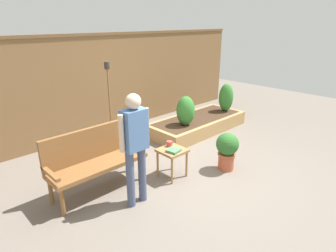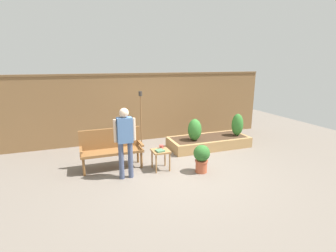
{
  "view_description": "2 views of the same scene",
  "coord_description": "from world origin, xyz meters",
  "px_view_note": "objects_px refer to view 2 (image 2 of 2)",
  "views": [
    {
      "loc": [
        -3.19,
        -2.82,
        2.39
      ],
      "look_at": [
        -0.01,
        0.5,
        0.69
      ],
      "focal_mm": 30.53,
      "sensor_mm": 36.0,
      "label": 1
    },
    {
      "loc": [
        -2.05,
        -5.19,
        2.46
      ],
      "look_at": [
        -0.01,
        0.4,
        0.97
      ],
      "focal_mm": 26.88,
      "sensor_mm": 36.0,
      "label": 2
    }
  ],
  "objects_px": {
    "potted_boxwood": "(202,157)",
    "person_by_bench": "(125,137)",
    "cup_on_table": "(161,147)",
    "shrub_near_bench": "(195,130)",
    "tiki_torch": "(141,110)",
    "shrub_far_corner": "(237,125)",
    "side_table": "(161,154)",
    "book_on_table": "(160,151)",
    "garden_bench": "(111,146)"
  },
  "relations": [
    {
      "from": "person_by_bench",
      "to": "shrub_near_bench",
      "type": "bearing_deg",
      "value": 27.38
    },
    {
      "from": "shrub_far_corner",
      "to": "potted_boxwood",
      "type": "bearing_deg",
      "value": -143.76
    },
    {
      "from": "book_on_table",
      "to": "shrub_far_corner",
      "type": "bearing_deg",
      "value": 10.36
    },
    {
      "from": "side_table",
      "to": "potted_boxwood",
      "type": "height_order",
      "value": "potted_boxwood"
    },
    {
      "from": "tiki_torch",
      "to": "shrub_far_corner",
      "type": "bearing_deg",
      "value": -13.8
    },
    {
      "from": "person_by_bench",
      "to": "book_on_table",
      "type": "bearing_deg",
      "value": 7.15
    },
    {
      "from": "potted_boxwood",
      "to": "shrub_far_corner",
      "type": "distance_m",
      "value": 2.43
    },
    {
      "from": "side_table",
      "to": "shrub_near_bench",
      "type": "relative_size",
      "value": 0.77
    },
    {
      "from": "shrub_far_corner",
      "to": "shrub_near_bench",
      "type": "bearing_deg",
      "value": 180.0
    },
    {
      "from": "side_table",
      "to": "shrub_near_bench",
      "type": "height_order",
      "value": "shrub_near_bench"
    },
    {
      "from": "book_on_table",
      "to": "shrub_near_bench",
      "type": "height_order",
      "value": "shrub_near_bench"
    },
    {
      "from": "side_table",
      "to": "potted_boxwood",
      "type": "xyz_separation_m",
      "value": [
        0.83,
        -0.46,
        -0.02
      ]
    },
    {
      "from": "book_on_table",
      "to": "potted_boxwood",
      "type": "distance_m",
      "value": 0.97
    },
    {
      "from": "shrub_near_bench",
      "to": "person_by_bench",
      "type": "relative_size",
      "value": 0.4
    },
    {
      "from": "side_table",
      "to": "potted_boxwood",
      "type": "bearing_deg",
      "value": -29.14
    },
    {
      "from": "side_table",
      "to": "book_on_table",
      "type": "relative_size",
      "value": 2.58
    },
    {
      "from": "cup_on_table",
      "to": "tiki_torch",
      "type": "bearing_deg",
      "value": 93.87
    },
    {
      "from": "cup_on_table",
      "to": "shrub_far_corner",
      "type": "height_order",
      "value": "shrub_far_corner"
    },
    {
      "from": "side_table",
      "to": "shrub_far_corner",
      "type": "bearing_deg",
      "value": 19.11
    },
    {
      "from": "book_on_table",
      "to": "potted_boxwood",
      "type": "bearing_deg",
      "value": -33.94
    },
    {
      "from": "tiki_torch",
      "to": "shrub_near_bench",
      "type": "bearing_deg",
      "value": -26.53
    },
    {
      "from": "garden_bench",
      "to": "shrub_far_corner",
      "type": "relative_size",
      "value": 2.13
    },
    {
      "from": "tiki_torch",
      "to": "person_by_bench",
      "type": "relative_size",
      "value": 1.08
    },
    {
      "from": "book_on_table",
      "to": "shrub_near_bench",
      "type": "distance_m",
      "value": 1.73
    },
    {
      "from": "garden_bench",
      "to": "shrub_far_corner",
      "type": "xyz_separation_m",
      "value": [
        3.85,
        0.43,
        0.09
      ]
    },
    {
      "from": "cup_on_table",
      "to": "shrub_near_bench",
      "type": "height_order",
      "value": "shrub_near_bench"
    },
    {
      "from": "garden_bench",
      "to": "person_by_bench",
      "type": "distance_m",
      "value": 0.84
    },
    {
      "from": "shrub_far_corner",
      "to": "book_on_table",
      "type": "bearing_deg",
      "value": -159.85
    },
    {
      "from": "shrub_near_bench",
      "to": "shrub_far_corner",
      "type": "bearing_deg",
      "value": 0.0
    },
    {
      "from": "shrub_near_bench",
      "to": "shrub_far_corner",
      "type": "relative_size",
      "value": 0.92
    },
    {
      "from": "potted_boxwood",
      "to": "person_by_bench",
      "type": "height_order",
      "value": "person_by_bench"
    },
    {
      "from": "book_on_table",
      "to": "shrub_far_corner",
      "type": "xyz_separation_m",
      "value": [
        2.82,
        1.04,
        0.14
      ]
    },
    {
      "from": "tiki_torch",
      "to": "person_by_bench",
      "type": "distance_m",
      "value": 2.01
    },
    {
      "from": "side_table",
      "to": "person_by_bench",
      "type": "xyz_separation_m",
      "value": [
        -0.85,
        -0.17,
        0.54
      ]
    },
    {
      "from": "shrub_near_bench",
      "to": "tiki_torch",
      "type": "xyz_separation_m",
      "value": [
        -1.39,
        0.69,
        0.54
      ]
    },
    {
      "from": "potted_boxwood",
      "to": "tiki_torch",
      "type": "height_order",
      "value": "tiki_torch"
    },
    {
      "from": "side_table",
      "to": "tiki_torch",
      "type": "distance_m",
      "value": 1.82
    },
    {
      "from": "garden_bench",
      "to": "cup_on_table",
      "type": "distance_m",
      "value": 1.2
    },
    {
      "from": "shrub_near_bench",
      "to": "potted_boxwood",
      "type": "bearing_deg",
      "value": -109.71
    },
    {
      "from": "side_table",
      "to": "garden_bench",
      "type": "bearing_deg",
      "value": 153.34
    },
    {
      "from": "garden_bench",
      "to": "tiki_torch",
      "type": "height_order",
      "value": "tiki_torch"
    },
    {
      "from": "cup_on_table",
      "to": "book_on_table",
      "type": "distance_m",
      "value": 0.22
    },
    {
      "from": "shrub_near_bench",
      "to": "person_by_bench",
      "type": "distance_m",
      "value": 2.49
    },
    {
      "from": "potted_boxwood",
      "to": "shrub_far_corner",
      "type": "height_order",
      "value": "shrub_far_corner"
    },
    {
      "from": "book_on_table",
      "to": "person_by_bench",
      "type": "height_order",
      "value": "person_by_bench"
    },
    {
      "from": "side_table",
      "to": "tiki_torch",
      "type": "relative_size",
      "value": 0.28
    },
    {
      "from": "shrub_near_bench",
      "to": "cup_on_table",
      "type": "bearing_deg",
      "value": -146.75
    },
    {
      "from": "potted_boxwood",
      "to": "tiki_torch",
      "type": "xyz_separation_m",
      "value": [
        -0.88,
        2.12,
        0.78
      ]
    },
    {
      "from": "potted_boxwood",
      "to": "shrub_near_bench",
      "type": "bearing_deg",
      "value": 70.29
    },
    {
      "from": "tiki_torch",
      "to": "potted_boxwood",
      "type": "bearing_deg",
      "value": -67.5
    }
  ]
}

